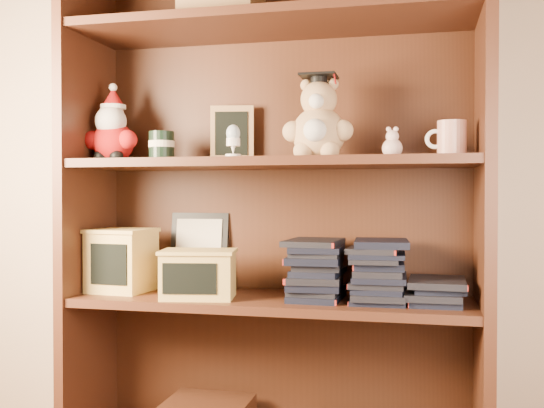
% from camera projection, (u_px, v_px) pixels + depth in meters
% --- Properties ---
extents(bookcase, '(1.20, 0.35, 1.60)m').
position_uv_depth(bookcase, '(275.00, 218.00, 1.89)').
color(bookcase, '#452213').
rests_on(bookcase, ground).
extents(shelf_lower, '(1.14, 0.33, 0.02)m').
position_uv_depth(shelf_lower, '(272.00, 301.00, 1.84)').
color(shelf_lower, '#452213').
rests_on(shelf_lower, ground).
extents(shelf_upper, '(1.14, 0.33, 0.02)m').
position_uv_depth(shelf_upper, '(272.00, 163.00, 1.83)').
color(shelf_upper, '#452213').
rests_on(shelf_upper, ground).
extents(santa_plush, '(0.17, 0.13, 0.25)m').
position_uv_depth(santa_plush, '(112.00, 132.00, 1.94)').
color(santa_plush, '#A50F0F').
rests_on(santa_plush, shelf_upper).
extents(teachers_tin, '(0.08, 0.08, 0.09)m').
position_uv_depth(teachers_tin, '(162.00, 146.00, 1.91)').
color(teachers_tin, black).
rests_on(teachers_tin, shelf_upper).
extents(chalkboard_plaque, '(0.14, 0.08, 0.17)m').
position_uv_depth(chalkboard_plaque, '(232.00, 135.00, 1.98)').
color(chalkboard_plaque, '#9E7547').
rests_on(chalkboard_plaque, shelf_upper).
extents(egg_cup, '(0.04, 0.04, 0.09)m').
position_uv_depth(egg_cup, '(233.00, 140.00, 1.78)').
color(egg_cup, white).
rests_on(egg_cup, shelf_upper).
extents(grad_teddy_bear, '(0.20, 0.17, 0.24)m').
position_uv_depth(grad_teddy_bear, '(318.00, 125.00, 1.79)').
color(grad_teddy_bear, tan).
rests_on(grad_teddy_bear, shelf_upper).
extents(pink_figurine, '(0.06, 0.06, 0.09)m').
position_uv_depth(pink_figurine, '(392.00, 146.00, 1.75)').
color(pink_figurine, beige).
rests_on(pink_figurine, shelf_upper).
extents(teacher_mug, '(0.11, 0.08, 0.10)m').
position_uv_depth(teacher_mug, '(451.00, 139.00, 1.72)').
color(teacher_mug, silver).
rests_on(teacher_mug, shelf_upper).
extents(certificate_frame, '(0.19, 0.05, 0.24)m').
position_uv_depth(certificate_frame, '(199.00, 250.00, 2.04)').
color(certificate_frame, black).
rests_on(certificate_frame, shelf_lower).
extents(treats_box, '(0.19, 0.19, 0.19)m').
position_uv_depth(treats_box, '(122.00, 260.00, 1.95)').
color(treats_box, '#D6B258').
rests_on(treats_box, shelf_lower).
extents(pencils_box, '(0.23, 0.19, 0.14)m').
position_uv_depth(pencils_box, '(198.00, 274.00, 1.82)').
color(pencils_box, '#D6B258').
rests_on(pencils_box, shelf_lower).
extents(book_stack_left, '(0.14, 0.20, 0.16)m').
position_uv_depth(book_stack_left, '(316.00, 271.00, 1.81)').
color(book_stack_left, black).
rests_on(book_stack_left, shelf_lower).
extents(book_stack_mid, '(0.14, 0.20, 0.18)m').
position_uv_depth(book_stack_mid, '(377.00, 270.00, 1.77)').
color(book_stack_mid, black).
rests_on(book_stack_mid, shelf_lower).
extents(book_stack_right, '(0.14, 0.20, 0.06)m').
position_uv_depth(book_stack_right, '(434.00, 292.00, 1.74)').
color(book_stack_right, black).
rests_on(book_stack_right, shelf_lower).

